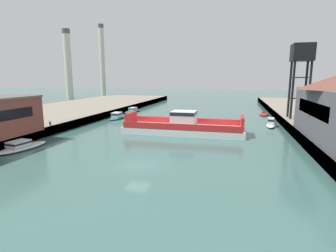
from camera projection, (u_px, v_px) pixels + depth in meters
ground_plane at (137, 165)px, 29.18m from camera, size 400.00×400.00×0.00m
quay_left at (23, 120)px, 56.19m from camera, size 28.00×140.00×1.57m
chain_ferry at (184, 127)px, 46.23m from camera, size 20.82×6.89×3.90m
moored_boat_near_left at (264, 114)px, 69.32m from camera, size 2.85×6.83×0.96m
moored_boat_near_right at (132, 111)px, 74.47m from camera, size 3.05×7.94×1.30m
moored_boat_mid_left at (271, 123)px, 52.33m from camera, size 2.26×5.53×1.76m
moored_boat_mid_right at (21, 146)px, 35.60m from camera, size 3.54×7.84×1.31m
moored_boat_far_left at (117, 116)px, 62.77m from camera, size 2.62×7.55×1.56m
crane_tower at (302, 58)px, 51.26m from camera, size 3.88×3.88×14.57m
bollard_left_mid at (3, 134)px, 35.96m from camera, size 0.32×0.32×0.71m
bollard_left_aft at (40, 126)px, 42.68m from camera, size 0.32×0.32×0.71m
bollard_right_aft at (318, 141)px, 32.33m from camera, size 0.32×0.32×0.71m
bollard_left_far at (50, 123)px, 45.01m from camera, size 0.32×0.32×0.71m
bollard_right_far at (311, 136)px, 35.15m from camera, size 0.32×0.32×0.71m
smokestack_distant_a at (68, 62)px, 119.49m from camera, size 3.41×3.41×31.19m
smokestack_distant_b at (102, 59)px, 140.55m from camera, size 2.87×2.87×37.41m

